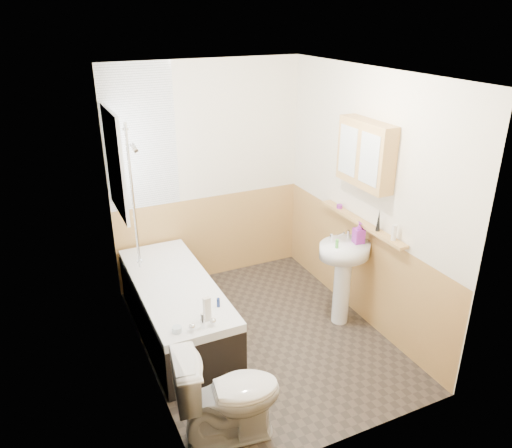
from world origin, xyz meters
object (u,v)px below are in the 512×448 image
object	(u,v)px
sink	(343,267)
medicine_cabinet	(366,154)
toilet	(228,395)
pine_shelf	(361,223)
bathtub	(176,307)

from	to	relation	value
sink	medicine_cabinet	bearing A→B (deg)	22.24
toilet	pine_shelf	distance (m)	2.14
bathtub	pine_shelf	size ratio (longest dim) A/B	1.45
toilet	sink	xyz separation A→B (m)	(1.60, 0.91, 0.25)
sink	pine_shelf	world-z (taller)	pine_shelf
bathtub	toilet	size ratio (longest dim) A/B	2.33
bathtub	sink	size ratio (longest dim) A/B	1.83
toilet	pine_shelf	xyz separation A→B (m)	(1.80, 0.96, 0.67)
pine_shelf	medicine_cabinet	xyz separation A→B (m)	(-0.03, -0.01, 0.69)
sink	pine_shelf	size ratio (longest dim) A/B	0.79
bathtub	medicine_cabinet	world-z (taller)	medicine_cabinet
sink	medicine_cabinet	size ratio (longest dim) A/B	1.47
bathtub	medicine_cabinet	distance (m)	2.32
toilet	medicine_cabinet	world-z (taller)	medicine_cabinet
pine_shelf	sink	bearing A→B (deg)	-168.45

